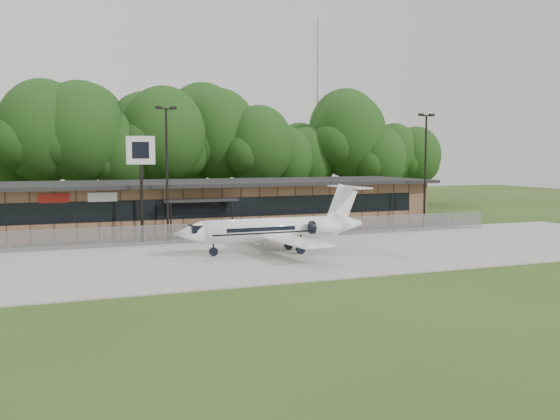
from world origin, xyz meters
name	(u,v)px	position (x,y,z in m)	size (l,w,h in m)	color
ground	(320,277)	(0.00, 0.00, 0.00)	(160.00, 160.00, 0.00)	#2D4719
apron	(269,255)	(0.00, 8.00, 0.04)	(64.00, 18.00, 0.08)	#9E9B93
parking_lot	(221,234)	(0.00, 19.50, 0.03)	(50.00, 9.00, 0.06)	#383835
terminal	(207,204)	(0.00, 23.94, 2.18)	(41.00, 11.65, 4.30)	brown
fence	(237,231)	(0.00, 15.00, 0.78)	(46.00, 0.04, 1.52)	gray
treeline	(166,147)	(0.00, 42.00, 7.50)	(72.00, 12.00, 15.00)	#173B12
radio_mast	(317,111)	(22.00, 48.00, 12.50)	(0.20, 0.20, 25.00)	gray
light_pole_mid	(167,163)	(-5.00, 16.50, 5.98)	(1.55, 0.30, 10.23)	black
light_pole_right	(426,162)	(18.00, 16.50, 5.98)	(1.55, 0.30, 10.23)	black
business_jet	(278,230)	(0.77, 8.33, 1.63)	(13.47, 11.96, 4.55)	white
pole_sign	(141,161)	(-6.88, 16.80, 6.13)	(2.10, 0.70, 8.02)	black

